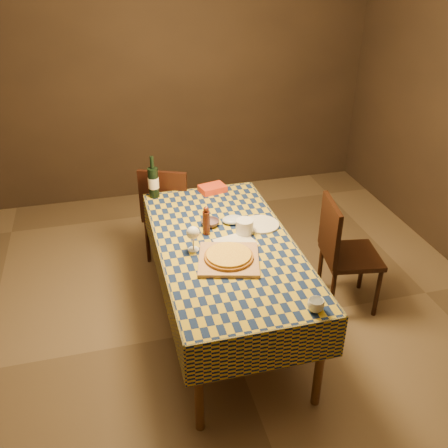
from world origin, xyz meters
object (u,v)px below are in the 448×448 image
Objects in this scene: cutting_board at (229,259)px; pizza at (229,256)px; wine_bottle at (153,182)px; bowl at (210,223)px; chair_far at (168,208)px; chair_right at (342,249)px; white_plate at (261,224)px; dining_table at (226,253)px.

cutting_board is 0.03m from pizza.
wine_bottle reaches higher than cutting_board.
pizza is at bearing -88.66° from bowl.
chair_far is (-0.22, 1.29, -0.29)m from pizza.
wine_bottle is at bearing 149.89° from chair_right.
pizza is (0.00, 0.00, 0.03)m from cutting_board.
cutting_board is at bearing -71.95° from wine_bottle.
bowl is 0.38m from white_plate.
dining_table is at bearing -175.27° from chair_right.
chair_right is at bearing -11.05° from bowl.
dining_table is 1.98× the size of chair_right.
chair_right reaches higher than cutting_board.
dining_table is 1.13m from chair_far.
bowl is 0.38× the size of wine_bottle.
chair_far is at bearing 103.06° from dining_table.
cutting_board is at bearing -88.66° from bowl.
pizza reaches higher than dining_table.
chair_right is (0.99, 0.29, -0.26)m from cutting_board.
bowl is (-0.01, 0.49, -0.02)m from pizza.
wine_bottle is 0.46m from chair_far.
pizza is at bearing -131.88° from white_plate.
dining_table is 0.29m from bowl.
white_plate is at bearing -43.88° from wine_bottle.
pizza is (-0.04, -0.21, 0.12)m from dining_table.
cutting_board is 1.34m from chair_far.
chair_far is (-0.25, 1.08, -0.17)m from dining_table.
chair_right is at bearing -9.15° from white_plate.
pizza is 0.98× the size of wine_bottle.
wine_bottle reaches higher than bowl.
dining_table is 13.75× the size of bowl.
chair_far is (-0.57, 0.90, -0.26)m from white_plate.
chair_far is 1.00× the size of chair_right.
chair_right reaches higher than white_plate.
pizza is 0.37× the size of chair_right.
chair_right is at bearing 4.73° from dining_table.
white_plate is (0.35, 0.39, -0.03)m from pizza.
bowl is (-0.05, 0.27, 0.10)m from dining_table.
cutting_board reaches higher than white_plate.
pizza reaches higher than white_plate.
bowl reaches higher than dining_table.
bowl is 0.88m from chair_far.
chair_far is at bearing 99.46° from pizza.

